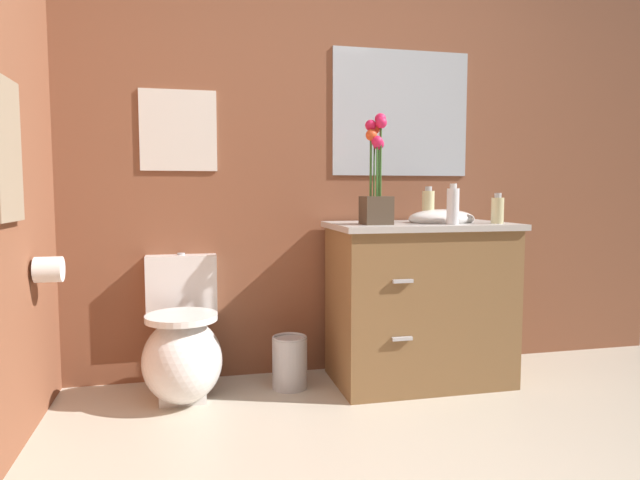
% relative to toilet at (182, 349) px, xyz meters
% --- Properties ---
extents(wall_back, '(4.05, 0.05, 2.50)m').
position_rel_toilet_xyz_m(wall_back, '(0.89, 0.30, 1.01)').
color(wall_back, brown).
rests_on(wall_back, ground_plane).
extents(toilet, '(0.38, 0.59, 0.69)m').
position_rel_toilet_xyz_m(toilet, '(0.00, 0.00, 0.00)').
color(toilet, white).
rests_on(toilet, ground_plane).
extents(vanity_cabinet, '(0.94, 0.56, 1.03)m').
position_rel_toilet_xyz_m(vanity_cabinet, '(1.23, -0.03, 0.19)').
color(vanity_cabinet, brown).
rests_on(vanity_cabinet, ground_plane).
extents(flower_vase, '(0.14, 0.14, 0.55)m').
position_rel_toilet_xyz_m(flower_vase, '(0.95, -0.10, 0.80)').
color(flower_vase, '#4C3D2D').
rests_on(flower_vase, vanity_cabinet).
extents(soap_bottle, '(0.06, 0.06, 0.20)m').
position_rel_toilet_xyz_m(soap_bottle, '(1.33, -0.19, 0.70)').
color(soap_bottle, white).
rests_on(soap_bottle, vanity_cabinet).
extents(lotion_bottle, '(0.06, 0.06, 0.19)m').
position_rel_toilet_xyz_m(lotion_bottle, '(1.28, 0.00, 0.69)').
color(lotion_bottle, beige).
rests_on(lotion_bottle, vanity_cabinet).
extents(hand_wash_bottle, '(0.06, 0.06, 0.16)m').
position_rel_toilet_xyz_m(hand_wash_bottle, '(1.59, -0.16, 0.67)').
color(hand_wash_bottle, beige).
rests_on(hand_wash_bottle, vanity_cabinet).
extents(trash_bin, '(0.18, 0.18, 0.27)m').
position_rel_toilet_xyz_m(trash_bin, '(0.53, 0.01, -0.11)').
color(trash_bin, '#B7B7BC').
rests_on(trash_bin, ground_plane).
extents(wall_poster, '(0.39, 0.01, 0.42)m').
position_rel_toilet_xyz_m(wall_poster, '(-0.00, 0.27, 1.08)').
color(wall_poster, silver).
extents(wall_mirror, '(0.80, 0.01, 0.70)m').
position_rel_toilet_xyz_m(wall_mirror, '(1.22, 0.27, 1.21)').
color(wall_mirror, '#B2BCC6').
extents(hanging_towel, '(0.03, 0.28, 0.52)m').
position_rel_toilet_xyz_m(hanging_towel, '(-0.60, -0.51, 0.92)').
color(hanging_towel, gray).
extents(toilet_paper_roll, '(0.11, 0.11, 0.11)m').
position_rel_toilet_xyz_m(toilet_paper_roll, '(-0.54, -0.20, 0.44)').
color(toilet_paper_roll, white).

